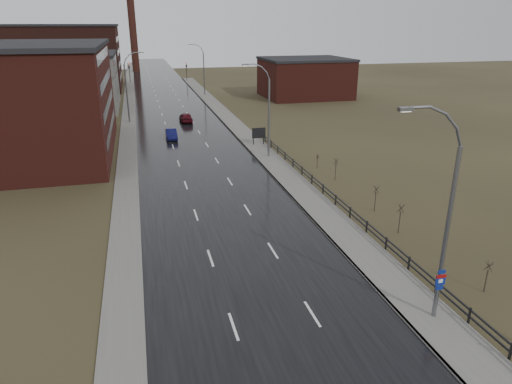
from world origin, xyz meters
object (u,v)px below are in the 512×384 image
billboard (259,134)px  car_near (171,134)px  streetlight_main (443,221)px  car_far (186,118)px

billboard → car_near: bearing=149.7°
streetlight_main → car_far: bearing=97.1°
car_near → streetlight_main: bearing=-76.8°
billboard → car_far: billboard is taller
billboard → car_near: 13.03m
streetlight_main → car_far: (-7.26, 58.02, -5.25)m
billboard → car_far: size_ratio=0.52×
billboard → car_far: (-7.89, 18.05, -0.85)m
streetlight_main → billboard: (0.63, 39.97, -4.40)m
streetlight_main → billboard: bearing=89.1°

